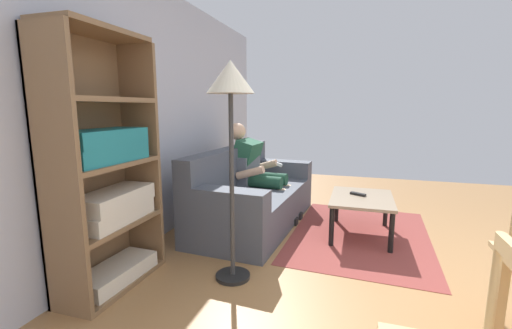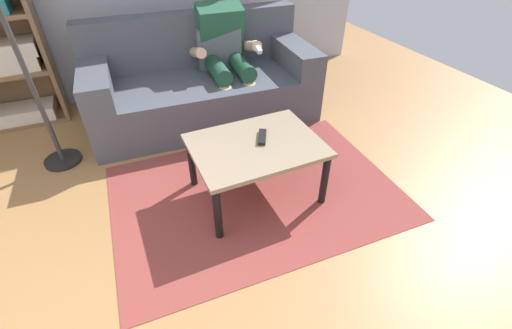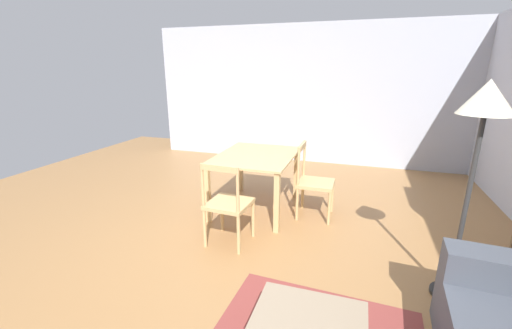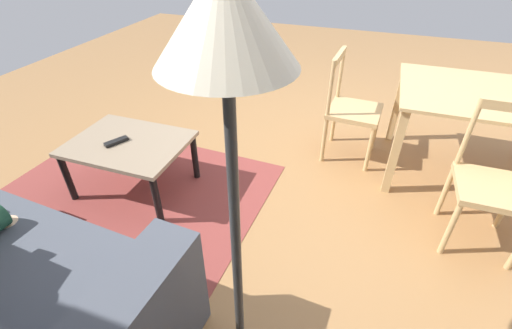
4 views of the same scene
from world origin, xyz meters
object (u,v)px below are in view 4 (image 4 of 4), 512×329
Objects in this scene: coffee_table at (129,148)px; dining_table at (483,107)px; floor_lamp at (228,79)px; tv_remote at (116,142)px; dining_chair_near_wall at (493,184)px; dining_chair_facing_couch at (351,110)px.

dining_table reaches higher than coffee_table.
floor_lamp is (1.15, 2.02, 0.82)m from dining_table.
tv_remote is 0.14× the size of dining_table.
dining_chair_near_wall is (-2.42, -0.30, 0.07)m from coffee_table.
dining_table reaches higher than tv_remote.
dining_chair_near_wall is 0.53× the size of floor_lamp.
tv_remote is (0.06, 0.04, 0.07)m from coffee_table.
coffee_table is at bearing 35.06° from dining_chair_facing_couch.
coffee_table is 0.93× the size of dining_chair_facing_couch.
coffee_table is 0.69× the size of dining_table.
tv_remote is 0.19× the size of dining_chair_facing_couch.
coffee_table is at bearing 60.69° from tv_remote.
tv_remote is 0.10× the size of floor_lamp.
floor_lamp is at bearing 83.93° from dining_chair_facing_couch.
floor_lamp is (0.22, 2.02, 1.00)m from dining_chair_facing_couch.
coffee_table is 0.10m from tv_remote.
dining_chair_facing_couch is at bearing -38.39° from dining_chair_near_wall.
dining_chair_facing_couch is at bearing -0.12° from dining_table.
coffee_table is 2.64m from dining_table.
dining_chair_facing_couch is 0.53× the size of floor_lamp.
dining_table is 0.71× the size of floor_lamp.
tv_remote is at bearing 32.57° from coffee_table.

